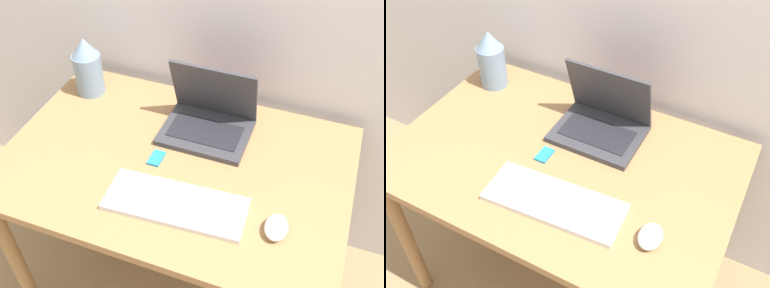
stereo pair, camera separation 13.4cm
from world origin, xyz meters
The scene contains 6 objects.
desk centered at (0.00, 0.37, 0.61)m, with size 1.11×0.74×0.71m.
laptop centered at (0.05, 0.55, 0.76)m, with size 0.29×0.23×0.24m.
keyboard centered at (0.07, 0.20, 0.72)m, with size 0.42×0.18×0.02m.
mouse centered at (0.36, 0.21, 0.72)m, with size 0.06×0.09×0.04m.
vase centered at (-0.43, 0.60, 0.82)m, with size 0.10×0.10×0.23m.
mp3_player centered at (-0.06, 0.35, 0.71)m, with size 0.04×0.07×0.01m.
Camera 2 is at (0.53, -0.50, 1.73)m, focal length 42.00 mm.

